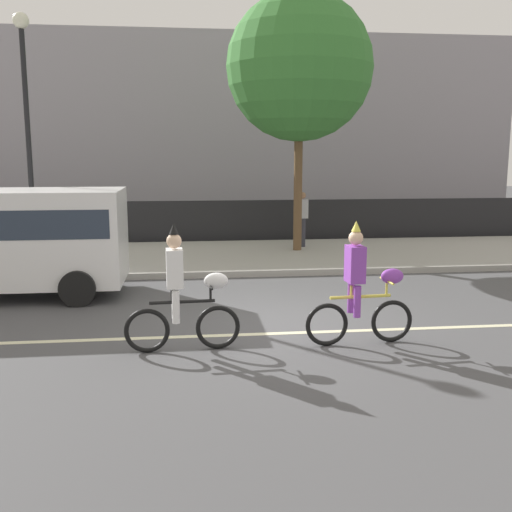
% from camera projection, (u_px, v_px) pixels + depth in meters
% --- Properties ---
extents(ground_plane, '(80.00, 80.00, 0.00)m').
position_uv_depth(ground_plane, '(273.00, 325.00, 10.27)').
color(ground_plane, '#4C4C4F').
extents(road_centre_line, '(36.00, 0.14, 0.01)m').
position_uv_depth(road_centre_line, '(277.00, 333.00, 9.78)').
color(road_centre_line, beige).
rests_on(road_centre_line, ground).
extents(sidewalk_curb, '(60.00, 5.00, 0.15)m').
position_uv_depth(sidewalk_curb, '(239.00, 256.00, 16.62)').
color(sidewalk_curb, '#9E9B93').
rests_on(sidewalk_curb, ground).
extents(fence_line, '(40.00, 0.08, 1.40)m').
position_uv_depth(fence_line, '(231.00, 222.00, 19.35)').
color(fence_line, black).
rests_on(fence_line, ground).
extents(building_backdrop, '(28.00, 8.00, 7.55)m').
position_uv_depth(building_backdrop, '(171.00, 133.00, 27.00)').
color(building_backdrop, '#99939E').
rests_on(building_backdrop, ground).
extents(parade_cyclist_zebra, '(1.72, 0.50, 1.92)m').
position_uv_depth(parade_cyclist_zebra, '(183.00, 296.00, 8.81)').
color(parade_cyclist_zebra, black).
rests_on(parade_cyclist_zebra, ground).
extents(parade_cyclist_purple, '(1.72, 0.50, 1.92)m').
position_uv_depth(parade_cyclist_purple, '(361.00, 291.00, 9.12)').
color(parade_cyclist_purple, black).
rests_on(parade_cyclist_purple, ground).
extents(parked_van_white, '(5.00, 2.22, 2.18)m').
position_uv_depth(parked_van_white, '(1.00, 235.00, 12.10)').
color(parked_van_white, white).
rests_on(parked_van_white, ground).
extents(street_lamp_post, '(0.36, 0.36, 5.86)m').
position_uv_depth(street_lamp_post, '(26.00, 105.00, 13.66)').
color(street_lamp_post, black).
rests_on(street_lamp_post, sidewalk_curb).
extents(street_tree_near_lamp, '(4.03, 4.03, 7.10)m').
position_uv_depth(street_tree_near_lamp, '(299.00, 67.00, 16.39)').
color(street_tree_near_lamp, brown).
rests_on(street_tree_near_lamp, sidewalk_curb).
extents(pedestrian_onlooker, '(0.32, 0.20, 1.62)m').
position_uv_depth(pedestrian_onlooker, '(302.00, 218.00, 17.73)').
color(pedestrian_onlooker, '#33333D').
rests_on(pedestrian_onlooker, sidewalk_curb).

